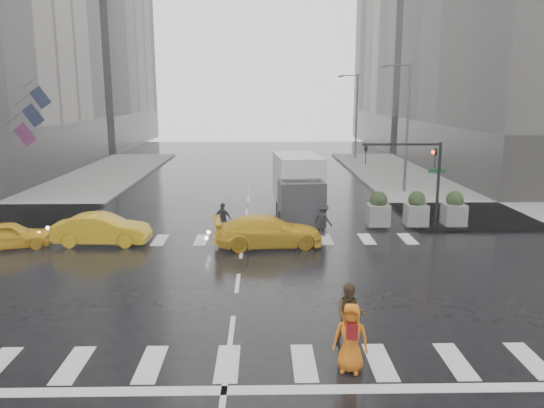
{
  "coord_description": "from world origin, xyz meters",
  "views": [
    {
      "loc": [
        0.91,
        -18.71,
        6.89
      ],
      "look_at": [
        1.32,
        2.0,
        2.59
      ],
      "focal_mm": 35.0,
      "sensor_mm": 36.0,
      "label": 1
    }
  ],
  "objects_px": {
    "taxi_mid": "(102,229)",
    "traffic_signal_pole": "(420,167)",
    "box_truck": "(298,185)",
    "pedestrian_orange": "(351,338)",
    "pedestrian_brown": "(350,314)",
    "taxi_front": "(8,235)"
  },
  "relations": [
    {
      "from": "traffic_signal_pole",
      "to": "taxi_mid",
      "type": "distance_m",
      "value": 15.96
    },
    {
      "from": "pedestrian_brown",
      "to": "box_truck",
      "type": "bearing_deg",
      "value": 100.15
    },
    {
      "from": "pedestrian_orange",
      "to": "taxi_mid",
      "type": "xyz_separation_m",
      "value": [
        -9.67,
        11.77,
        -0.19
      ]
    },
    {
      "from": "traffic_signal_pole",
      "to": "pedestrian_brown",
      "type": "bearing_deg",
      "value": -113.54
    },
    {
      "from": "taxi_mid",
      "to": "traffic_signal_pole",
      "type": "bearing_deg",
      "value": -78.78
    },
    {
      "from": "pedestrian_brown",
      "to": "taxi_front",
      "type": "xyz_separation_m",
      "value": [
        -13.95,
        9.71,
        -0.26
      ]
    },
    {
      "from": "traffic_signal_pole",
      "to": "box_truck",
      "type": "distance_m",
      "value": 6.79
    },
    {
      "from": "pedestrian_brown",
      "to": "taxi_front",
      "type": "height_order",
      "value": "pedestrian_brown"
    },
    {
      "from": "traffic_signal_pole",
      "to": "pedestrian_orange",
      "type": "height_order",
      "value": "traffic_signal_pole"
    },
    {
      "from": "traffic_signal_pole",
      "to": "box_truck",
      "type": "relative_size",
      "value": 0.69
    },
    {
      "from": "traffic_signal_pole",
      "to": "pedestrian_brown",
      "type": "height_order",
      "value": "traffic_signal_pole"
    },
    {
      "from": "box_truck",
      "to": "pedestrian_orange",
      "type": "bearing_deg",
      "value": -94.19
    },
    {
      "from": "pedestrian_brown",
      "to": "taxi_mid",
      "type": "relative_size",
      "value": 0.41
    },
    {
      "from": "taxi_front",
      "to": "box_truck",
      "type": "distance_m",
      "value": 14.96
    },
    {
      "from": "pedestrian_brown",
      "to": "pedestrian_orange",
      "type": "distance_m",
      "value": 1.47
    },
    {
      "from": "taxi_front",
      "to": "taxi_mid",
      "type": "bearing_deg",
      "value": -98.7
    },
    {
      "from": "pedestrian_brown",
      "to": "taxi_mid",
      "type": "distance_m",
      "value": 14.29
    },
    {
      "from": "pedestrian_brown",
      "to": "box_truck",
      "type": "height_order",
      "value": "box_truck"
    },
    {
      "from": "traffic_signal_pole",
      "to": "box_truck",
      "type": "bearing_deg",
      "value": 154.56
    },
    {
      "from": "taxi_front",
      "to": "pedestrian_brown",
      "type": "bearing_deg",
      "value": -141.89
    },
    {
      "from": "traffic_signal_pole",
      "to": "taxi_front",
      "type": "xyz_separation_m",
      "value": [
        -19.61,
        -3.26,
        -2.59
      ]
    },
    {
      "from": "pedestrian_orange",
      "to": "traffic_signal_pole",
      "type": "bearing_deg",
      "value": 82.64
    }
  ]
}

